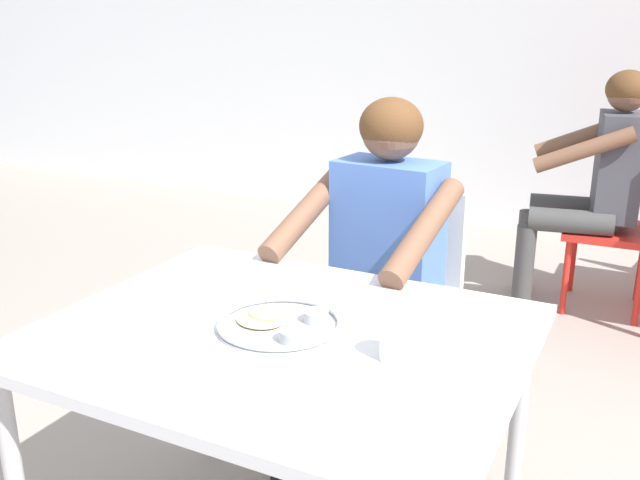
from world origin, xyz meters
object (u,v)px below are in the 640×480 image
at_px(chair_red_left, 629,219).
at_px(patron_background, 598,170).
at_px(drinking_cup, 398,339).
at_px(diner_foreground, 375,253).
at_px(table_foreground, 282,357).
at_px(thali_tray, 280,323).
at_px(chair_foreground, 401,295).

distance_m(chair_red_left, patron_background, 0.29).
xyz_separation_m(drinking_cup, chair_red_left, (0.34, 2.40, -0.29)).
relative_size(diner_foreground, patron_background, 0.99).
height_order(table_foreground, diner_foreground, diner_foreground).
bearing_deg(table_foreground, diner_foreground, 93.53).
relative_size(thali_tray, chair_foreground, 0.35).
bearing_deg(patron_background, thali_tray, -101.36).
distance_m(table_foreground, drinking_cup, 0.32).
bearing_deg(patron_background, table_foreground, -101.11).
bearing_deg(chair_foreground, chair_red_left, 65.80).
bearing_deg(diner_foreground, chair_foreground, 85.85).
xyz_separation_m(table_foreground, patron_background, (0.46, 2.37, 0.06)).
distance_m(drinking_cup, chair_red_left, 2.44).
height_order(chair_foreground, chair_red_left, chair_foreground).
distance_m(chair_foreground, diner_foreground, 0.32).
height_order(drinking_cup, chair_foreground, chair_foreground).
relative_size(drinking_cup, chair_red_left, 0.10).
height_order(chair_foreground, diner_foreground, diner_foreground).
relative_size(diner_foreground, chair_red_left, 1.41).
xyz_separation_m(drinking_cup, chair_foreground, (-0.32, 0.92, -0.29)).
bearing_deg(thali_tray, drinking_cup, -4.50).
xyz_separation_m(thali_tray, chair_red_left, (0.65, 2.37, -0.26)).
xyz_separation_m(chair_red_left, patron_background, (-0.17, -0.02, 0.24)).
bearing_deg(table_foreground, patron_background, 78.89).
height_order(table_foreground, chair_red_left, chair_red_left).
bearing_deg(drinking_cup, patron_background, 85.93).
xyz_separation_m(drinking_cup, patron_background, (0.17, 2.38, -0.05)).
bearing_deg(thali_tray, chair_foreground, 91.08).
height_order(diner_foreground, chair_red_left, diner_foreground).
bearing_deg(table_foreground, chair_red_left, 74.99).
bearing_deg(thali_tray, chair_red_left, 74.73).
bearing_deg(table_foreground, thali_tray, 132.26).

